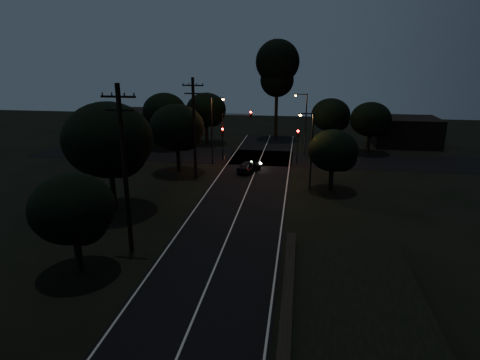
% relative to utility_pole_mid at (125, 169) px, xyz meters
% --- Properties ---
extents(road_surface, '(60.00, 70.00, 0.03)m').
position_rel_utility_pole_mid_xyz_m(road_surface, '(6.00, 16.12, -5.73)').
color(road_surface, black).
rests_on(road_surface, ground).
extents(utility_pole_mid, '(2.20, 0.30, 11.00)m').
position_rel_utility_pole_mid_xyz_m(utility_pole_mid, '(0.00, 0.00, 0.00)').
color(utility_pole_mid, black).
rests_on(utility_pole_mid, ground).
extents(utility_pole_far, '(2.20, 0.30, 10.50)m').
position_rel_utility_pole_mid_xyz_m(utility_pole_far, '(0.00, 17.00, -0.25)').
color(utility_pole_far, black).
rests_on(utility_pole_far, ground).
extents(tree_left_b, '(4.85, 4.85, 6.16)m').
position_rel_utility_pole_mid_xyz_m(tree_left_b, '(-1.83, -3.10, -1.75)').
color(tree_left_b, black).
rests_on(tree_left_b, ground).
extents(tree_left_c, '(7.21, 7.21, 9.10)m').
position_rel_utility_pole_mid_xyz_m(tree_left_c, '(-4.24, 6.85, 0.15)').
color(tree_left_c, black).
rests_on(tree_left_c, ground).
extents(tree_left_d, '(5.99, 5.99, 7.60)m').
position_rel_utility_pole_mid_xyz_m(tree_left_d, '(-2.29, 18.88, -0.82)').
color(tree_left_d, black).
rests_on(tree_left_d, ground).
extents(tree_far_nw, '(5.86, 5.86, 7.43)m').
position_rel_utility_pole_mid_xyz_m(tree_far_nw, '(-2.79, 34.88, -0.93)').
color(tree_far_nw, black).
rests_on(tree_far_nw, ground).
extents(tree_far_w, '(6.03, 6.03, 7.69)m').
position_rel_utility_pole_mid_xyz_m(tree_far_w, '(-7.79, 30.88, -0.75)').
color(tree_far_w, black).
rests_on(tree_far_w, ground).
extents(tree_far_ne, '(5.44, 5.44, 6.88)m').
position_rel_utility_pole_mid_xyz_m(tree_far_ne, '(15.19, 34.89, -1.29)').
color(tree_far_ne, black).
rests_on(tree_far_ne, ground).
extents(tree_far_e, '(5.34, 5.34, 6.77)m').
position_rel_utility_pole_mid_xyz_m(tree_far_e, '(20.19, 31.89, -1.35)').
color(tree_far_e, black).
rests_on(tree_far_e, ground).
extents(tree_right_a, '(4.69, 4.69, 5.96)m').
position_rel_utility_pole_mid_xyz_m(tree_right_a, '(14.17, 14.91, -1.88)').
color(tree_right_a, black).
rests_on(tree_right_a, ground).
extents(tall_pine, '(6.59, 6.59, 14.99)m').
position_rel_utility_pole_mid_xyz_m(tall_pine, '(7.00, 40.00, 5.07)').
color(tall_pine, black).
rests_on(tall_pine, ground).
extents(building_left, '(10.00, 8.00, 4.40)m').
position_rel_utility_pole_mid_xyz_m(building_left, '(-14.00, 37.00, -3.54)').
color(building_left, black).
rests_on(building_left, ground).
extents(building_right, '(9.00, 7.00, 4.00)m').
position_rel_utility_pole_mid_xyz_m(building_right, '(26.00, 38.00, -3.74)').
color(building_right, black).
rests_on(building_right, ground).
extents(signal_left, '(0.28, 0.35, 4.10)m').
position_rel_utility_pole_mid_xyz_m(signal_left, '(1.40, 24.99, -2.90)').
color(signal_left, black).
rests_on(signal_left, ground).
extents(signal_right, '(0.28, 0.35, 4.10)m').
position_rel_utility_pole_mid_xyz_m(signal_right, '(10.60, 24.99, -2.90)').
color(signal_right, black).
rests_on(signal_right, ground).
extents(signal_mast, '(3.70, 0.35, 6.25)m').
position_rel_utility_pole_mid_xyz_m(signal_mast, '(3.09, 24.99, -1.40)').
color(signal_mast, black).
rests_on(signal_mast, ground).
extents(streetlight_a, '(1.66, 0.26, 8.00)m').
position_rel_utility_pole_mid_xyz_m(streetlight_a, '(0.69, 23.00, -1.10)').
color(streetlight_a, black).
rests_on(streetlight_a, ground).
extents(streetlight_b, '(1.66, 0.26, 8.00)m').
position_rel_utility_pole_mid_xyz_m(streetlight_b, '(11.31, 29.00, -1.10)').
color(streetlight_b, black).
rests_on(streetlight_b, ground).
extents(streetlight_c, '(1.46, 0.26, 7.50)m').
position_rel_utility_pole_mid_xyz_m(streetlight_c, '(11.83, 15.00, -1.39)').
color(streetlight_c, black).
rests_on(streetlight_c, ground).
extents(car, '(2.70, 4.10, 1.30)m').
position_rel_utility_pole_mid_xyz_m(car, '(5.33, 20.13, -5.09)').
color(car, black).
rests_on(car, ground).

